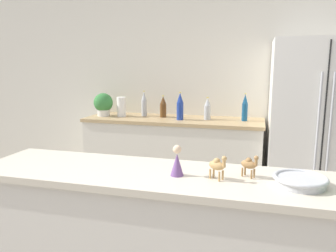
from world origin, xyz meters
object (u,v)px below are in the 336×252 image
at_px(camel_figurine_second, 249,164).
at_px(wise_man_figurine_crimson, 177,162).
at_px(paper_towel_roll, 121,107).
at_px(back_bottle_1, 245,108).
at_px(back_bottle_4, 144,104).
at_px(back_bottle_2, 163,107).
at_px(fruit_bowl, 300,180).
at_px(potted_plant, 103,104).
at_px(back_bottle_3, 207,109).
at_px(camel_figurine, 217,165).
at_px(back_bottle_0, 180,107).
at_px(refrigerator, 316,129).

bearing_deg(camel_figurine_second, wise_man_figurine_crimson, -168.90).
bearing_deg(paper_towel_roll, wise_man_figurine_crimson, -60.04).
height_order(back_bottle_1, back_bottle_4, same).
relative_size(back_bottle_2, fruit_bowl, 1.04).
relative_size(potted_plant, paper_towel_roll, 1.19).
xyz_separation_m(back_bottle_3, camel_figurine, (0.35, -2.04, 0.00)).
bearing_deg(back_bottle_1, potted_plant, -177.30).
bearing_deg(wise_man_figurine_crimson, back_bottle_4, 113.36).
bearing_deg(potted_plant, back_bottle_4, 15.53).
bearing_deg(wise_man_figurine_crimson, back_bottle_2, 107.85).
distance_m(back_bottle_0, back_bottle_2, 0.26).
bearing_deg(back_bottle_3, back_bottle_1, 2.31).
relative_size(back_bottle_0, back_bottle_1, 1.03).
xyz_separation_m(paper_towel_roll, camel_figurine_second, (1.49, -1.92, 0.00)).
distance_m(refrigerator, camel_figurine_second, 1.98).
distance_m(refrigerator, camel_figurine, 2.09).
relative_size(back_bottle_0, camel_figurine, 2.45).
relative_size(fruit_bowl, wise_man_figurine_crimson, 1.55).
bearing_deg(back_bottle_2, camel_figurine, -67.39).
xyz_separation_m(back_bottle_0, wise_man_figurine_crimson, (0.44, -1.94, -0.03)).
distance_m(back_bottle_2, camel_figurine_second, 2.23).
bearing_deg(back_bottle_4, camel_figurine, -62.33).
bearing_deg(back_bottle_4, wise_man_figurine_crimson, -66.64).
distance_m(back_bottle_0, wise_man_figurine_crimson, 1.98).
distance_m(refrigerator, fruit_bowl, 1.97).
bearing_deg(back_bottle_0, paper_towel_roll, 176.13).
relative_size(refrigerator, paper_towel_roll, 7.65).
height_order(back_bottle_0, back_bottle_3, back_bottle_0).
relative_size(refrigerator, camel_figurine, 14.03).
distance_m(potted_plant, back_bottle_1, 1.61).
relative_size(refrigerator, back_bottle_0, 5.72).
bearing_deg(back_bottle_0, back_bottle_3, 18.54).
xyz_separation_m(paper_towel_roll, camel_figurine, (1.34, -1.99, 0.01)).
height_order(potted_plant, paper_towel_roll, potted_plant).
xyz_separation_m(potted_plant, fruit_bowl, (1.93, -1.96, -0.07)).
xyz_separation_m(back_bottle_3, wise_man_figurine_crimson, (0.15, -2.03, -0.00)).
bearing_deg(back_bottle_3, back_bottle_0, -161.46).
bearing_deg(fruit_bowl, paper_towel_roll, 130.94).
bearing_deg(camel_figurine_second, back_bottle_1, 92.82).
height_order(back_bottle_3, camel_figurine_second, back_bottle_3).
bearing_deg(back_bottle_2, back_bottle_0, -29.04).
height_order(potted_plant, wise_man_figurine_crimson, potted_plant).
height_order(refrigerator, wise_man_figurine_crimson, refrigerator).
distance_m(camel_figurine, wise_man_figurine_crimson, 0.20).
height_order(refrigerator, back_bottle_0, refrigerator).
xyz_separation_m(back_bottle_1, back_bottle_4, (-1.15, 0.05, -0.00)).
height_order(paper_towel_roll, back_bottle_4, back_bottle_4).
distance_m(paper_towel_roll, camel_figurine, 2.40).
height_order(back_bottle_0, wise_man_figurine_crimson, back_bottle_0).
relative_size(paper_towel_roll, back_bottle_0, 0.75).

